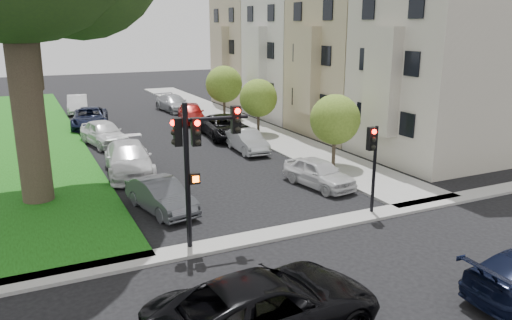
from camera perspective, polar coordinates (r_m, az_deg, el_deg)
name	(u,v)px	position (r m, az deg, el deg)	size (l,w,h in m)	color
ground	(321,254)	(16.86, 7.48, -10.61)	(140.00, 140.00, 0.00)	black
grass_strip	(14,137)	(37.36, -25.92, 2.41)	(8.00, 44.00, 0.12)	#16450D
sidewalk_right	(230,119)	(40.33, -3.01, 4.75)	(3.50, 44.00, 0.12)	gray
sidewalk_cross	(291,231)	(18.39, 4.08, -8.06)	(60.00, 1.00, 0.12)	gray
house_a	(441,32)	(29.38, 20.35, 13.51)	(7.70, 7.55, 15.97)	gray
house_b	(356,31)	(35.06, 11.37, 14.23)	(7.70, 7.55, 15.97)	tan
house_c	(299,30)	(41.33, 4.96, 14.55)	(7.70, 7.55, 15.97)	silver
house_d	(258,30)	(47.95, 0.28, 14.66)	(7.70, 7.55, 15.97)	tan
small_tree_a	(335,120)	(26.15, 9.02, 4.59)	(2.61, 2.61, 3.91)	#362B1F
small_tree_b	(258,98)	(33.94, 0.27, 7.10)	(2.57, 2.57, 3.86)	#362B1F
small_tree_c	(224,84)	(39.52, -3.68, 8.64)	(2.87, 2.87, 4.31)	#362B1F
traffic_signal_main	(198,149)	(16.18, -6.68, 1.22)	(2.43, 0.63, 4.97)	black
traffic_signal_secondary	(373,154)	(19.74, 13.20, 0.67)	(0.46, 0.37, 3.58)	black
car_cross_near	(267,307)	(12.38, 1.31, -16.43)	(2.67, 5.78, 1.61)	black
car_parked_0	(319,173)	(23.36, 7.20, -1.47)	(1.58, 3.92, 1.33)	silver
car_parked_1	(247,141)	(29.68, -1.02, 2.19)	(1.39, 3.99, 1.32)	#999BA0
car_parked_2	(225,127)	(33.45, -3.52, 3.82)	(2.52, 5.48, 1.52)	black
car_parked_3	(191,113)	(39.06, -7.42, 5.37)	(1.83, 4.55, 1.55)	maroon
car_parked_4	(174,103)	(44.67, -9.39, 6.42)	(1.99, 4.90, 1.42)	#999BA0
car_parked_5	(161,196)	(20.50, -10.79, -4.02)	(1.40, 4.02, 1.32)	#3F4247
car_parked_6	(129,159)	(25.94, -14.33, 0.12)	(2.21, 5.44, 1.58)	silver
car_parked_7	(104,133)	(32.64, -16.98, 2.96)	(1.88, 4.67, 1.59)	silver
car_parked_8	(90,118)	(38.67, -18.45, 4.58)	(2.48, 5.37, 1.49)	black
car_parked_9	(78,104)	(45.85, -19.72, 6.03)	(1.61, 4.62, 1.52)	silver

